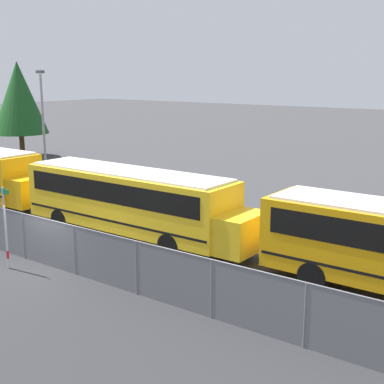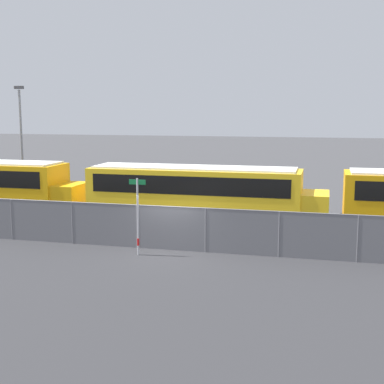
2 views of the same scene
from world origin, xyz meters
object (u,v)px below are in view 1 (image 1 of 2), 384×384
Objects in this scene: street_sign at (5,226)px; light_pole at (43,121)px; school_bus_2 at (132,198)px; tree_1 at (19,98)px.

light_pole is (-12.51, 11.84, 2.45)m from street_sign.
street_sign is (-1.20, -5.67, -0.18)m from school_bus_2.
light_pole is (-13.71, 6.18, 2.27)m from school_bus_2.
street_sign is at bearing -101.96° from school_bus_2.
street_sign reaches higher than school_bus_2.
street_sign is at bearing -43.43° from light_pole.
light_pole is at bearing 136.57° from street_sign.
light_pole reaches higher than street_sign.
school_bus_2 is 27.38m from tree_1.
tree_1 is (-10.63, 5.89, 1.07)m from light_pole.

